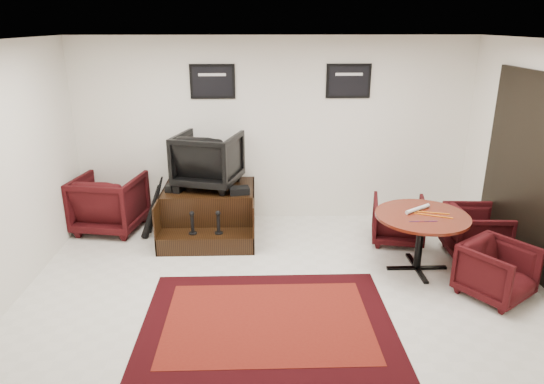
{
  "coord_description": "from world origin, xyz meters",
  "views": [
    {
      "loc": [
        -0.26,
        -4.76,
        2.97
      ],
      "look_at": [
        -0.08,
        0.9,
        0.98
      ],
      "focal_mm": 32.0,
      "sensor_mm": 36.0,
      "label": 1
    }
  ],
  "objects": [
    {
      "name": "umbrella_black",
      "position": [
        -1.78,
        1.73,
        0.42
      ],
      "size": [
        0.31,
        0.12,
        0.84
      ],
      "primitive_type": null,
      "color": "black",
      "rests_on": "ground"
    },
    {
      "name": "umbrella_hooked",
      "position": [
        -1.77,
        1.92,
        0.45
      ],
      "size": [
        0.34,
        0.13,
        0.91
      ],
      "primitive_type": null,
      "color": "black",
      "rests_on": "ground"
    },
    {
      "name": "table_chair_back",
      "position": [
        1.72,
        1.51,
        0.36
      ],
      "size": [
        0.82,
        0.79,
        0.72
      ],
      "primitive_type": "imported",
      "rotation": [
        0.0,
        0.0,
        2.92
      ],
      "color": "black",
      "rests_on": "ground"
    },
    {
      "name": "meeting_table",
      "position": [
        1.76,
        0.68,
        0.65
      ],
      "size": [
        1.14,
        1.14,
        0.74
      ],
      "color": "#4E120B",
      "rests_on": "ground"
    },
    {
      "name": "shine_chair",
      "position": [
        -0.97,
        2.05,
        1.12
      ],
      "size": [
        1.05,
        1.01,
        0.88
      ],
      "primitive_type": "imported",
      "rotation": [
        0.0,
        0.0,
        2.86
      ],
      "color": "black",
      "rests_on": "shine_podium"
    },
    {
      "name": "table_chair_corner",
      "position": [
        2.43,
        0.01,
        0.35
      ],
      "size": [
        0.93,
        0.92,
        0.7
      ],
      "primitive_type": "imported",
      "rotation": [
        0.0,
        0.0,
        0.62
      ],
      "color": "black",
      "rests_on": "ground"
    },
    {
      "name": "area_rug",
      "position": [
        -0.17,
        -0.42,
        0.01
      ],
      "size": [
        2.61,
        1.96,
        0.01
      ],
      "color": "black",
      "rests_on": "ground"
    },
    {
      "name": "table_chair_window",
      "position": [
        2.64,
        1.02,
        0.37
      ],
      "size": [
        0.72,
        0.76,
        0.75
      ],
      "primitive_type": "imported",
      "rotation": [
        0.0,
        0.0,
        1.51
      ],
      "color": "black",
      "rests_on": "ground"
    },
    {
      "name": "room_shell",
      "position": [
        0.41,
        0.12,
        1.79
      ],
      "size": [
        6.02,
        5.02,
        2.81
      ],
      "color": "white",
      "rests_on": "ground"
    },
    {
      "name": "polish_kit",
      "position": [
        -0.51,
        1.69,
        0.73
      ],
      "size": [
        0.3,
        0.23,
        0.1
      ],
      "primitive_type": "cube",
      "rotation": [
        0.0,
        0.0,
        0.15
      ],
      "color": "black",
      "rests_on": "shine_podium"
    },
    {
      "name": "shoes_pair",
      "position": [
        -1.43,
        1.87,
        0.74
      ],
      "size": [
        0.29,
        0.33,
        0.1
      ],
      "color": "black",
      "rests_on": "shine_podium"
    },
    {
      "name": "ground",
      "position": [
        0.0,
        0.0,
        0.0
      ],
      "size": [
        6.0,
        6.0,
        0.0
      ],
      "primitive_type": "plane",
      "color": "silver",
      "rests_on": "ground"
    },
    {
      "name": "table_clutter",
      "position": [
        1.84,
        0.64,
        0.75
      ],
      "size": [
        0.57,
        0.34,
        0.01
      ],
      "color": "orange",
      "rests_on": "meeting_table"
    },
    {
      "name": "shine_podium",
      "position": [
        -0.97,
        1.91,
        0.32
      ],
      "size": [
        1.33,
        1.37,
        0.68
      ],
      "color": "black",
      "rests_on": "ground"
    },
    {
      "name": "paper_roll",
      "position": [
        1.74,
        0.81,
        0.77
      ],
      "size": [
        0.38,
        0.28,
        0.05
      ],
      "primitive_type": "cylinder",
      "rotation": [
        0.0,
        1.57,
        0.6
      ],
      "color": "silver",
      "rests_on": "meeting_table"
    },
    {
      "name": "armchair_side",
      "position": [
        -2.47,
        2.08,
        0.47
      ],
      "size": [
        1.05,
        1.0,
        0.94
      ],
      "primitive_type": "imported",
      "rotation": [
        0.0,
        0.0,
        2.97
      ],
      "color": "black",
      "rests_on": "ground"
    }
  ]
}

